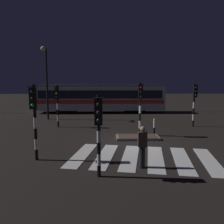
{
  "coord_description": "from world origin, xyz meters",
  "views": [
    {
      "loc": [
        -1.72,
        -12.82,
        3.42
      ],
      "look_at": [
        -1.24,
        3.09,
        1.4
      ],
      "focal_mm": 36.77,
      "sensor_mm": 36.0,
      "label": 1
    }
  ],
  "objects_px": {
    "traffic_light_corner_far_left": "(57,100)",
    "traffic_light_corner_near_left": "(34,111)",
    "traffic_light_kerb_mid_left": "(99,124)",
    "street_lamp_trackside_left": "(46,74)",
    "tram": "(101,98)",
    "traffic_light_median_centre": "(140,101)",
    "bollard_island_edge": "(154,127)",
    "pedestrian_waiting_at_kerb": "(142,147)",
    "traffic_light_corner_far_right": "(195,98)"
  },
  "relations": [
    {
      "from": "traffic_light_median_centre",
      "to": "traffic_light_corner_near_left",
      "type": "bearing_deg",
      "value": -139.29
    },
    {
      "from": "traffic_light_kerb_mid_left",
      "to": "traffic_light_corner_near_left",
      "type": "distance_m",
      "value": 3.44
    },
    {
      "from": "traffic_light_median_centre",
      "to": "traffic_light_kerb_mid_left",
      "type": "bearing_deg",
      "value": -110.85
    },
    {
      "from": "traffic_light_corner_far_left",
      "to": "traffic_light_corner_near_left",
      "type": "distance_m",
      "value": 7.74
    },
    {
      "from": "street_lamp_trackside_left",
      "to": "tram",
      "type": "bearing_deg",
      "value": 46.24
    },
    {
      "from": "traffic_light_median_centre",
      "to": "pedestrian_waiting_at_kerb",
      "type": "bearing_deg",
      "value": -97.71
    },
    {
      "from": "bollard_island_edge",
      "to": "street_lamp_trackside_left",
      "type": "bearing_deg",
      "value": 142.37
    },
    {
      "from": "traffic_light_corner_near_left",
      "to": "pedestrian_waiting_at_kerb",
      "type": "height_order",
      "value": "traffic_light_corner_near_left"
    },
    {
      "from": "pedestrian_waiting_at_kerb",
      "to": "bollard_island_edge",
      "type": "xyz_separation_m",
      "value": [
        1.73,
        5.81,
        -0.32
      ]
    },
    {
      "from": "traffic_light_median_centre",
      "to": "bollard_island_edge",
      "type": "xyz_separation_m",
      "value": [
        0.98,
        0.24,
        -1.72
      ]
    },
    {
      "from": "tram",
      "to": "traffic_light_corner_far_left",
      "type": "bearing_deg",
      "value": -109.65
    },
    {
      "from": "traffic_light_median_centre",
      "to": "pedestrian_waiting_at_kerb",
      "type": "distance_m",
      "value": 5.79
    },
    {
      "from": "traffic_light_corner_near_left",
      "to": "pedestrian_waiting_at_kerb",
      "type": "distance_m",
      "value": 4.86
    },
    {
      "from": "traffic_light_corner_far_right",
      "to": "bollard_island_edge",
      "type": "distance_m",
      "value": 4.93
    },
    {
      "from": "street_lamp_trackside_left",
      "to": "bollard_island_edge",
      "type": "xyz_separation_m",
      "value": [
        8.63,
        -6.65,
        -3.69
      ]
    },
    {
      "from": "traffic_light_corner_far_right",
      "to": "bollard_island_edge",
      "type": "bearing_deg",
      "value": -143.04
    },
    {
      "from": "traffic_light_kerb_mid_left",
      "to": "street_lamp_trackside_left",
      "type": "bearing_deg",
      "value": 111.13
    },
    {
      "from": "traffic_light_kerb_mid_left",
      "to": "traffic_light_corner_near_left",
      "type": "height_order",
      "value": "traffic_light_corner_near_left"
    },
    {
      "from": "bollard_island_edge",
      "to": "tram",
      "type": "bearing_deg",
      "value": 107.53
    },
    {
      "from": "traffic_light_corner_far_left",
      "to": "street_lamp_trackside_left",
      "type": "xyz_separation_m",
      "value": [
        -1.74,
        3.74,
        2.11
      ]
    },
    {
      "from": "traffic_light_corner_far_right",
      "to": "traffic_light_corner_near_left",
      "type": "bearing_deg",
      "value": -142.77
    },
    {
      "from": "traffic_light_corner_near_left",
      "to": "street_lamp_trackside_left",
      "type": "xyz_separation_m",
      "value": [
        -2.34,
        11.46,
        2.03
      ]
    },
    {
      "from": "traffic_light_corner_near_left",
      "to": "street_lamp_trackside_left",
      "type": "distance_m",
      "value": 11.87
    },
    {
      "from": "traffic_light_corner_far_left",
      "to": "tram",
      "type": "xyz_separation_m",
      "value": [
        3.17,
        8.87,
        -0.39
      ]
    },
    {
      "from": "bollard_island_edge",
      "to": "traffic_light_kerb_mid_left",
      "type": "bearing_deg",
      "value": -117.15
    },
    {
      "from": "traffic_light_corner_far_left",
      "to": "traffic_light_kerb_mid_left",
      "type": "bearing_deg",
      "value": -70.41
    },
    {
      "from": "traffic_light_corner_far_right",
      "to": "street_lamp_trackside_left",
      "type": "distance_m",
      "value": 13.09
    },
    {
      "from": "tram",
      "to": "pedestrian_waiting_at_kerb",
      "type": "height_order",
      "value": "tram"
    },
    {
      "from": "pedestrian_waiting_at_kerb",
      "to": "street_lamp_trackside_left",
      "type": "bearing_deg",
      "value": 118.97
    },
    {
      "from": "street_lamp_trackside_left",
      "to": "bollard_island_edge",
      "type": "height_order",
      "value": "street_lamp_trackside_left"
    },
    {
      "from": "traffic_light_median_centre",
      "to": "traffic_light_corner_far_right",
      "type": "bearing_deg",
      "value": 32.86
    },
    {
      "from": "traffic_light_kerb_mid_left",
      "to": "traffic_light_corner_near_left",
      "type": "xyz_separation_m",
      "value": [
        -2.84,
        1.93,
        0.24
      ]
    },
    {
      "from": "traffic_light_kerb_mid_left",
      "to": "traffic_light_median_centre",
      "type": "distance_m",
      "value": 6.96
    },
    {
      "from": "bollard_island_edge",
      "to": "pedestrian_waiting_at_kerb",
      "type": "bearing_deg",
      "value": -106.61
    },
    {
      "from": "traffic_light_median_centre",
      "to": "tram",
      "type": "bearing_deg",
      "value": 102.85
    },
    {
      "from": "traffic_light_corner_near_left",
      "to": "street_lamp_trackside_left",
      "type": "relative_size",
      "value": 0.51
    },
    {
      "from": "traffic_light_corner_far_left",
      "to": "traffic_light_median_centre",
      "type": "bearing_deg",
      "value": -28.03
    },
    {
      "from": "traffic_light_corner_far_left",
      "to": "traffic_light_median_centre",
      "type": "distance_m",
      "value": 6.7
    },
    {
      "from": "traffic_light_median_centre",
      "to": "pedestrian_waiting_at_kerb",
      "type": "height_order",
      "value": "traffic_light_median_centre"
    },
    {
      "from": "traffic_light_median_centre",
      "to": "tram",
      "type": "height_order",
      "value": "tram"
    },
    {
      "from": "tram",
      "to": "bollard_island_edge",
      "type": "relative_size",
      "value": 13.16
    },
    {
      "from": "traffic_light_corner_near_left",
      "to": "tram",
      "type": "bearing_deg",
      "value": 81.19
    },
    {
      "from": "traffic_light_kerb_mid_left",
      "to": "pedestrian_waiting_at_kerb",
      "type": "height_order",
      "value": "traffic_light_kerb_mid_left"
    },
    {
      "from": "traffic_light_corner_near_left",
      "to": "tram",
      "type": "height_order",
      "value": "tram"
    },
    {
      "from": "traffic_light_corner_near_left",
      "to": "bollard_island_edge",
      "type": "distance_m",
      "value": 8.09
    },
    {
      "from": "street_lamp_trackside_left",
      "to": "traffic_light_kerb_mid_left",
      "type": "bearing_deg",
      "value": -68.87
    },
    {
      "from": "traffic_light_corner_far_right",
      "to": "pedestrian_waiting_at_kerb",
      "type": "distance_m",
      "value": 10.27
    },
    {
      "from": "traffic_light_corner_far_left",
      "to": "pedestrian_waiting_at_kerb",
      "type": "xyz_separation_m",
      "value": [
        5.16,
        -8.72,
        -1.26
      ]
    },
    {
      "from": "traffic_light_corner_far_right",
      "to": "traffic_light_corner_far_left",
      "type": "height_order",
      "value": "traffic_light_corner_far_right"
    },
    {
      "from": "traffic_light_kerb_mid_left",
      "to": "traffic_light_corner_far_left",
      "type": "distance_m",
      "value": 10.24
    }
  ]
}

